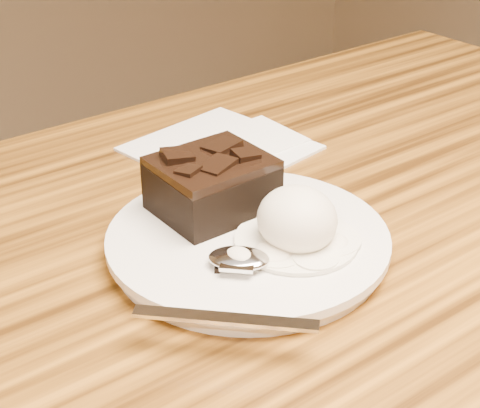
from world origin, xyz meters
TOP-DOWN VIEW (x-y plane):
  - plate at (0.02, 0.08)m, footprint 0.22×0.22m
  - brownie at (0.02, 0.12)m, footprint 0.09×0.08m
  - ice_cream_scoop at (0.04, 0.04)m, footprint 0.06×0.06m
  - melt_puddle at (0.04, 0.04)m, footprint 0.09×0.09m
  - spoon at (-0.02, 0.04)m, footprint 0.15×0.15m
  - napkin at (0.11, 0.24)m, footprint 0.17×0.17m
  - crumb_a at (-0.01, 0.06)m, footprint 0.01×0.01m
  - crumb_b at (-0.00, 0.02)m, footprint 0.01×0.01m
  - crumb_c at (-0.03, 0.05)m, footprint 0.01×0.01m

SIDE VIEW (x-z plane):
  - napkin at x=0.11m, z-range 0.75..0.76m
  - plate at x=0.02m, z-range 0.75..0.77m
  - melt_puddle at x=0.04m, z-range 0.77..0.77m
  - crumb_b at x=0.00m, z-range 0.77..0.77m
  - crumb_a at x=-0.01m, z-range 0.77..0.77m
  - crumb_c at x=-0.03m, z-range 0.77..0.77m
  - spoon at x=-0.02m, z-range 0.77..0.78m
  - brownie at x=0.02m, z-range 0.77..0.81m
  - ice_cream_scoop at x=0.04m, z-range 0.76..0.81m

